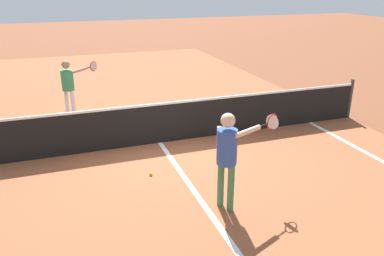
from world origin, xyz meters
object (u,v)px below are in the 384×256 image
object	(u,v)px
net	(159,123)
tennis_ball_near_net	(151,174)
player_far	(69,83)
player_near	(228,151)

from	to	relation	value
net	tennis_ball_near_net	size ratio (longest dim) A/B	162.96
player_far	tennis_ball_near_net	size ratio (longest dim) A/B	23.88
player_near	tennis_ball_near_net	xyz separation A→B (m)	(-0.91, 1.52, -1.00)
player_near	tennis_ball_near_net	bearing A→B (deg)	121.03
player_near	player_far	size ratio (longest dim) A/B	1.05
net	player_far	bearing A→B (deg)	125.27
player_near	player_far	world-z (taller)	player_near
net	player_near	world-z (taller)	player_near
net	tennis_ball_near_net	distance (m)	1.69
net	tennis_ball_near_net	xyz separation A→B (m)	(-0.59, -1.51, -0.46)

